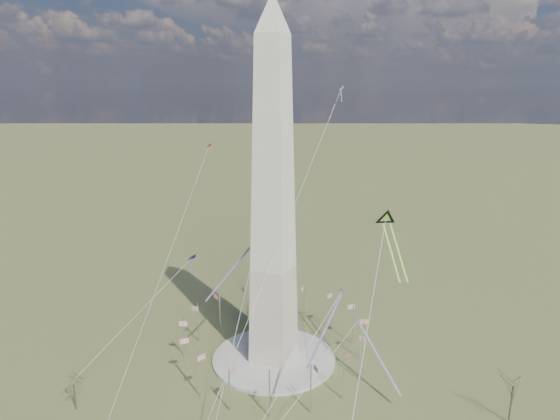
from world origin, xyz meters
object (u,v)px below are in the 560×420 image
at_px(washington_monument, 273,201).
at_px(person_west, 67,390).
at_px(kite_delta_black, 387,223).
at_px(tree_near, 514,384).

relative_size(washington_monument, person_west, 64.55).
distance_m(washington_monument, kite_delta_black, 30.91).
bearing_deg(person_west, washington_monument, -128.49).
bearing_deg(kite_delta_black, washington_monument, -13.38).
relative_size(tree_near, kite_delta_black, 0.86).
bearing_deg(washington_monument, kite_delta_black, 16.85).
distance_m(tree_near, kite_delta_black, 48.23).
height_order(tree_near, kite_delta_black, kite_delta_black).
xyz_separation_m(washington_monument, tree_near, (63.10, -2.63, -37.41)).
bearing_deg(washington_monument, tree_near, -2.39).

